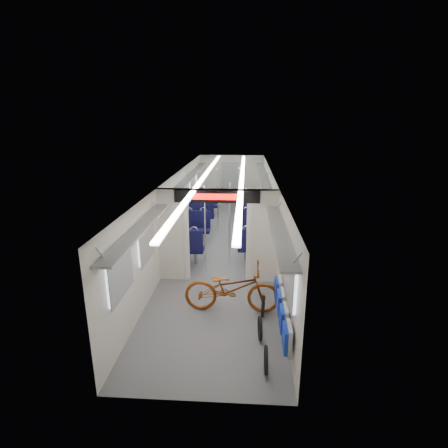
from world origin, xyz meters
name	(u,v)px	position (x,y,z in m)	size (l,w,h in m)	color
carriage	(222,205)	(0.00, -0.27, 1.50)	(12.00, 12.02, 2.31)	#515456
bicycle	(232,288)	(0.41, -3.50, 0.52)	(0.69, 1.98, 1.04)	brown
flip_bench	(282,311)	(1.35, -4.42, 0.58)	(0.12, 2.06, 0.47)	gray
bike_hoop_a	(266,361)	(1.03, -5.34, 0.21)	(0.46, 0.46, 0.05)	black
bike_hoop_b	(260,329)	(0.97, -4.47, 0.21)	(0.47, 0.47, 0.05)	black
bike_hoop_c	(263,307)	(1.06, -3.67, 0.19)	(0.44, 0.44, 0.05)	black
seat_bay_near_left	(192,234)	(-0.93, -0.16, 0.56)	(0.93, 2.17, 1.13)	black
seat_bay_near_right	(254,234)	(0.93, 0.02, 0.55)	(0.92, 2.14, 1.12)	black
seat_bay_far_left	(205,207)	(-0.93, 3.24, 0.54)	(0.90, 2.04, 1.09)	black
seat_bay_far_right	(252,207)	(0.93, 3.32, 0.54)	(0.91, 2.07, 1.10)	black
stanchion_near_left	(205,230)	(-0.35, -1.58, 1.15)	(0.04, 0.04, 2.30)	silver
stanchion_near_right	(230,226)	(0.25, -1.13, 1.15)	(0.04, 0.04, 2.30)	silver
stanchion_far_left	(218,202)	(-0.28, 1.58, 1.15)	(0.04, 0.04, 2.30)	silver
stanchion_far_right	(238,201)	(0.42, 1.81, 1.15)	(0.04, 0.04, 2.30)	silver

